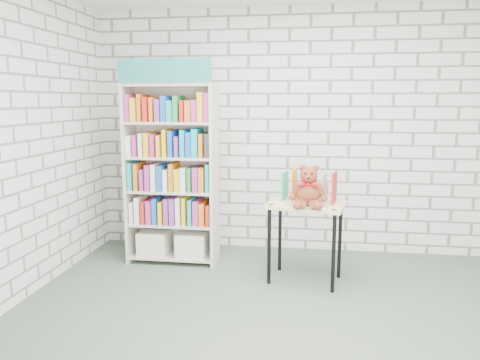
# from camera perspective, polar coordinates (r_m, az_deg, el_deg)

# --- Properties ---
(ground) EXTENTS (4.50, 4.50, 0.00)m
(ground) POSITION_cam_1_polar(r_m,az_deg,el_deg) (3.89, 4.17, -17.24)
(ground) COLOR #475446
(ground) RESTS_ON ground
(room_shell) EXTENTS (4.52, 4.02, 2.81)m
(room_shell) POSITION_cam_1_polar(r_m,az_deg,el_deg) (3.47, 4.53, 10.09)
(room_shell) COLOR silver
(room_shell) RESTS_ON ground
(bookshelf) EXTENTS (0.97, 0.38, 2.17)m
(bookshelf) POSITION_cam_1_polar(r_m,az_deg,el_deg) (5.08, -8.29, 0.88)
(bookshelf) COLOR beige
(bookshelf) RESTS_ON ground
(display_table) EXTENTS (0.81, 0.64, 0.78)m
(display_table) POSITION_cam_1_polar(r_m,az_deg,el_deg) (4.57, 8.02, -4.16)
(display_table) COLOR #DAC483
(display_table) RESTS_ON ground
(table_books) EXTENTS (0.54, 0.32, 0.30)m
(table_books) POSITION_cam_1_polar(r_m,az_deg,el_deg) (4.63, 8.40, -0.69)
(table_books) COLOR #2AB7A6
(table_books) RESTS_ON display_table
(teddy_bear) EXTENTS (0.36, 0.33, 0.39)m
(teddy_bear) POSITION_cam_1_polar(r_m,az_deg,el_deg) (4.39, 8.33, -1.18)
(teddy_bear) COLOR maroon
(teddy_bear) RESTS_ON display_table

